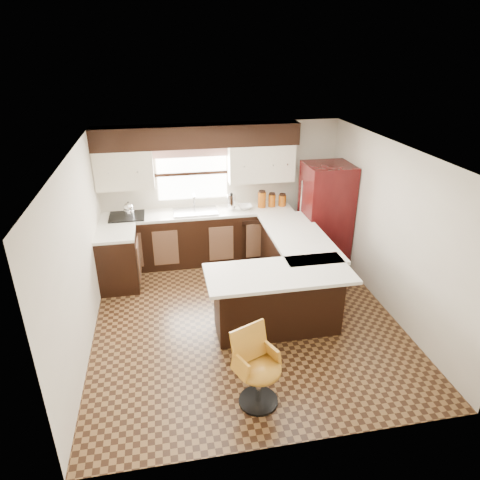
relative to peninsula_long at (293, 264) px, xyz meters
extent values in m
plane|color=#49301A|center=(-0.90, -0.62, -0.45)|extent=(4.40, 4.40, 0.00)
plane|color=silver|center=(-0.90, -0.62, 1.95)|extent=(4.40, 4.40, 0.00)
plane|color=beige|center=(-0.90, 1.58, 0.75)|extent=(4.40, 0.00, 4.40)
plane|color=beige|center=(-0.90, -2.83, 0.75)|extent=(4.40, 0.00, 4.40)
plane|color=beige|center=(-3.00, -0.62, 0.75)|extent=(0.00, 4.40, 4.40)
plane|color=beige|center=(1.20, -0.62, 0.75)|extent=(0.00, 4.40, 4.40)
cube|color=black|center=(-1.35, 1.28, 0.00)|extent=(3.30, 0.60, 0.90)
cube|color=black|center=(-2.70, 0.62, 0.00)|extent=(0.60, 0.70, 0.90)
cube|color=silver|center=(-1.35, 1.28, 0.47)|extent=(3.30, 0.60, 0.04)
cube|color=silver|center=(-2.70, 0.62, 0.47)|extent=(0.60, 0.70, 0.04)
cube|color=black|center=(-1.30, 1.40, 1.77)|extent=(3.40, 0.35, 0.36)
cube|color=beige|center=(-2.52, 1.40, 1.27)|extent=(0.94, 0.35, 0.64)
cube|color=beige|center=(-0.22, 1.40, 1.27)|extent=(1.14, 0.35, 0.64)
cube|color=white|center=(-1.40, 1.56, 1.10)|extent=(1.20, 0.02, 0.90)
cube|color=#D19B93|center=(-1.40, 1.52, 1.49)|extent=(1.30, 0.06, 0.18)
cube|color=#B2B2B7|center=(-1.40, 1.25, 0.51)|extent=(0.75, 0.45, 0.03)
cube|color=black|center=(-0.35, 0.99, -0.02)|extent=(0.58, 0.03, 0.78)
cube|color=black|center=(-2.55, 1.25, 0.51)|extent=(0.58, 0.50, 0.02)
cube|color=black|center=(0.00, 0.00, 0.00)|extent=(0.60, 1.95, 0.90)
cube|color=black|center=(-0.53, -0.97, 0.00)|extent=(1.65, 0.60, 0.90)
cube|color=silver|center=(0.05, 0.00, 0.47)|extent=(0.84, 1.95, 0.04)
cube|color=silver|center=(-0.55, -1.06, 0.47)|extent=(1.89, 0.84, 0.04)
cube|color=#3A090A|center=(0.80, 0.82, 0.45)|extent=(0.77, 0.74, 1.80)
cylinder|color=silver|center=(-0.77, 1.28, 0.63)|extent=(0.14, 0.14, 0.27)
imported|color=white|center=(-0.53, 1.28, 0.53)|extent=(0.26, 0.26, 0.06)
cylinder|color=#9E490B|center=(-0.22, 1.30, 0.63)|extent=(0.14, 0.14, 0.28)
cylinder|color=#9E490B|center=(-0.03, 1.30, 0.61)|extent=(0.13, 0.13, 0.22)
cylinder|color=#9E490B|center=(0.16, 1.30, 0.59)|extent=(0.14, 0.14, 0.20)
camera|label=1|loc=(-1.92, -5.66, 3.15)|focal=32.00mm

